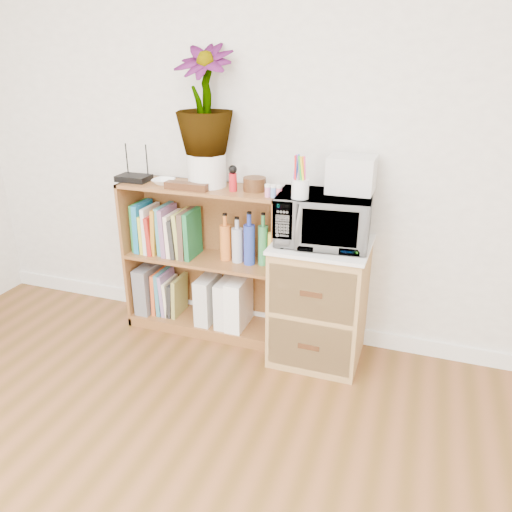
% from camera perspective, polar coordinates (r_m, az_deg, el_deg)
% --- Properties ---
extents(skirting_board, '(4.00, 0.02, 0.10)m').
position_cam_1_polar(skirting_board, '(3.30, 0.96, -7.25)').
color(skirting_board, white).
rests_on(skirting_board, ground).
extents(bookshelf, '(1.00, 0.30, 0.95)m').
position_cam_1_polar(bookshelf, '(3.11, -5.93, -0.55)').
color(bookshelf, brown).
rests_on(bookshelf, ground).
extents(wicker_unit, '(0.50, 0.45, 0.70)m').
position_cam_1_polar(wicker_unit, '(2.89, 7.22, -5.32)').
color(wicker_unit, '#9E7542').
rests_on(wicker_unit, ground).
extents(microwave, '(0.52, 0.37, 0.27)m').
position_cam_1_polar(microwave, '(2.68, 7.70, 4.19)').
color(microwave, silver).
rests_on(microwave, wicker_unit).
extents(pen_cup, '(0.09, 0.09, 0.10)m').
position_cam_1_polar(pen_cup, '(2.55, 5.07, 7.65)').
color(pen_cup, white).
rests_on(pen_cup, microwave).
extents(small_appliance, '(0.24, 0.20, 0.19)m').
position_cam_1_polar(small_appliance, '(2.69, 10.86, 9.16)').
color(small_appliance, silver).
rests_on(small_appliance, microwave).
extents(router, '(0.20, 0.13, 0.04)m').
position_cam_1_polar(router, '(3.15, -13.79, 8.65)').
color(router, black).
rests_on(router, bookshelf).
extents(white_bowl, '(0.13, 0.13, 0.03)m').
position_cam_1_polar(white_bowl, '(3.04, -10.52, 8.37)').
color(white_bowl, white).
rests_on(white_bowl, bookshelf).
extents(plant_pot, '(0.22, 0.22, 0.19)m').
position_cam_1_polar(plant_pot, '(2.94, -5.63, 9.77)').
color(plant_pot, white).
rests_on(plant_pot, bookshelf).
extents(potted_plant, '(0.33, 0.33, 0.59)m').
position_cam_1_polar(potted_plant, '(2.88, -5.93, 17.30)').
color(potted_plant, '#2F7730').
rests_on(potted_plant, plant_pot).
extents(trinket_box, '(0.26, 0.06, 0.04)m').
position_cam_1_polar(trinket_box, '(2.89, -7.94, 7.91)').
color(trinket_box, '#341A0E').
rests_on(trinket_box, bookshelf).
extents(kokeshi_doll, '(0.04, 0.04, 0.10)m').
position_cam_1_polar(kokeshi_doll, '(2.83, -2.65, 8.41)').
color(kokeshi_doll, '#B2151D').
rests_on(kokeshi_doll, bookshelf).
extents(wooden_bowl, '(0.13, 0.13, 0.08)m').
position_cam_1_polar(wooden_bowl, '(2.84, -0.16, 8.22)').
color(wooden_bowl, '#381D0F').
rests_on(wooden_bowl, bookshelf).
extents(paint_jars, '(0.10, 0.04, 0.05)m').
position_cam_1_polar(paint_jars, '(2.71, 2.00, 7.22)').
color(paint_jars, pink).
rests_on(paint_jars, bookshelf).
extents(file_box, '(0.09, 0.25, 0.31)m').
position_cam_1_polar(file_box, '(3.40, -12.12, -3.49)').
color(file_box, slate).
rests_on(file_box, bookshelf).
extents(magazine_holder_left, '(0.10, 0.24, 0.30)m').
position_cam_1_polar(magazine_holder_left, '(3.21, -5.50, -4.84)').
color(magazine_holder_left, silver).
rests_on(magazine_holder_left, bookshelf).
extents(magazine_holder_mid, '(0.09, 0.24, 0.30)m').
position_cam_1_polar(magazine_holder_mid, '(3.16, -3.27, -5.25)').
color(magazine_holder_mid, white).
rests_on(magazine_holder_mid, bookshelf).
extents(magazine_holder_right, '(0.10, 0.26, 0.32)m').
position_cam_1_polar(magazine_holder_right, '(3.13, -1.97, -5.30)').
color(magazine_holder_right, white).
rests_on(magazine_holder_right, bookshelf).
extents(cookbooks, '(0.41, 0.20, 0.31)m').
position_cam_1_polar(cookbooks, '(3.17, -10.26, 2.86)').
color(cookbooks, '#207B32').
rests_on(cookbooks, bookshelf).
extents(liquor_bottles, '(0.45, 0.07, 0.32)m').
position_cam_1_polar(liquor_bottles, '(2.93, -0.27, 1.72)').
color(liquor_bottles, orange).
rests_on(liquor_bottles, bookshelf).
extents(lower_books, '(0.18, 0.19, 0.29)m').
position_cam_1_polar(lower_books, '(3.34, -9.90, -4.24)').
color(lower_books, '#DB5826').
rests_on(lower_books, bookshelf).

